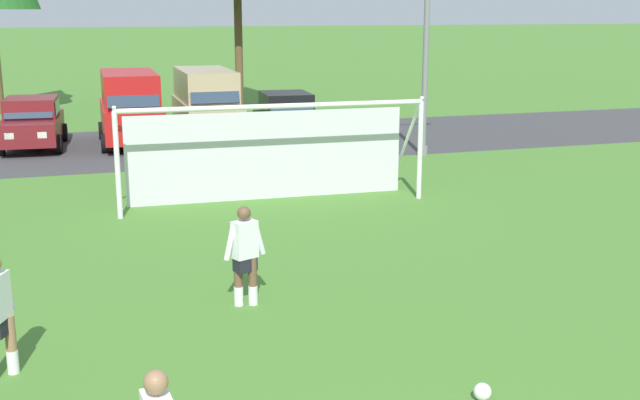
# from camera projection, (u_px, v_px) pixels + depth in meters

# --- Properties ---
(ground_plane) EXTENTS (400.00, 400.00, 0.00)m
(ground_plane) POSITION_uv_depth(u_px,v_px,m) (194.00, 200.00, 19.86)
(ground_plane) COLOR #477A2D
(parking_lot_strip) EXTENTS (52.00, 8.40, 0.01)m
(parking_lot_strip) POSITION_uv_depth(u_px,v_px,m) (158.00, 146.00, 27.63)
(parking_lot_strip) COLOR #3D3D3F
(parking_lot_strip) RESTS_ON ground
(soccer_ball) EXTENTS (0.22, 0.22, 0.22)m
(soccer_ball) POSITION_uv_depth(u_px,v_px,m) (483.00, 392.00, 9.69)
(soccer_ball) COLOR white
(soccer_ball) RESTS_ON ground
(soccer_goal) EXTENTS (7.48, 2.18, 2.57)m
(soccer_goal) POSITION_uv_depth(u_px,v_px,m) (269.00, 149.00, 19.55)
(soccer_goal) COLOR white
(soccer_goal) RESTS_ON ground
(player_midfield_center) EXTENTS (0.74, 0.36, 1.64)m
(player_midfield_center) POSITION_uv_depth(u_px,v_px,m) (245.00, 256.00, 12.65)
(player_midfield_center) COLOR brown
(player_midfield_center) RESTS_ON ground
(parked_car_slot_far_left) EXTENTS (2.24, 4.31, 1.72)m
(parked_car_slot_far_left) POSITION_uv_depth(u_px,v_px,m) (32.00, 123.00, 27.11)
(parked_car_slot_far_left) COLOR maroon
(parked_car_slot_far_left) RESTS_ON ground
(parked_car_slot_left) EXTENTS (2.25, 4.83, 2.52)m
(parked_car_slot_left) POSITION_uv_depth(u_px,v_px,m) (131.00, 106.00, 27.78)
(parked_car_slot_left) COLOR red
(parked_car_slot_left) RESTS_ON ground
(parked_car_slot_center_left) EXTENTS (2.23, 4.81, 2.52)m
(parked_car_slot_center_left) POSITION_uv_depth(u_px,v_px,m) (206.00, 102.00, 28.94)
(parked_car_slot_center_left) COLOR tan
(parked_car_slot_center_left) RESTS_ON ground
(parked_car_slot_center) EXTENTS (2.23, 4.30, 1.72)m
(parked_car_slot_center) POSITION_uv_depth(u_px,v_px,m) (287.00, 116.00, 28.69)
(parked_car_slot_center) COLOR black
(parked_car_slot_center) RESTS_ON ground
(street_lamp) EXTENTS (2.00, 0.32, 6.95)m
(street_lamp) POSITION_uv_depth(u_px,v_px,m) (431.00, 43.00, 25.17)
(street_lamp) COLOR slate
(street_lamp) RESTS_ON ground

